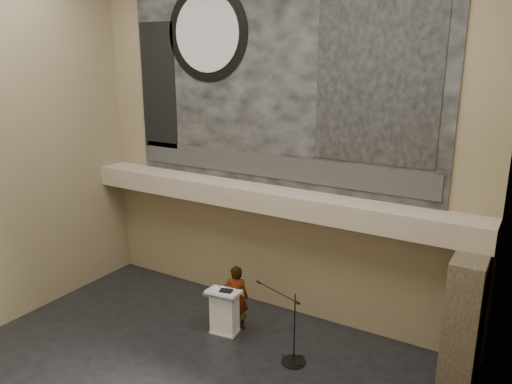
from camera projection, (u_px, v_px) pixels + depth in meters
The scene contains 17 objects.
wall_back at pixel (274, 141), 11.68m from camera, with size 10.00×0.02×8.50m, color #867455.
wall_right at pixel (479, 228), 5.90m from camera, with size 0.02×8.00×8.50m, color #867455.
soffit at pixel (265, 198), 11.70m from camera, with size 10.00×0.80×0.50m, color tan.
sprinkler_left at pixel (209, 200), 12.53m from camera, with size 0.04×0.04×0.06m, color #B2893D.
sprinkler_right at pixel (339, 224), 10.80m from camera, with size 0.04×0.04×0.06m, color #B2893D.
banner at pixel (273, 78), 11.27m from camera, with size 8.00×0.05×5.00m, color black.
banner_text_strip at pixel (272, 167), 11.79m from camera, with size 7.76×0.02×0.55m, color #2B2B2B.
banner_clock_rim at pixel (207, 33), 11.85m from camera, with size 2.30×2.30×0.02m, color black.
banner_clock_face at pixel (206, 33), 11.84m from camera, with size 1.84×1.84×0.02m, color silver.
banner_building_print at pixel (377, 76), 10.02m from camera, with size 2.60×0.02×3.60m, color black.
banner_brick_print at pixel (159, 86), 13.00m from camera, with size 1.10×0.02×3.20m, color black.
stone_pier at pixel (464, 320), 9.46m from camera, with size 0.60×1.40×2.70m, color #3F3426.
lectern at pixel (225, 312), 11.35m from camera, with size 0.79×0.61×1.14m.
binder at pixel (226, 291), 11.12m from camera, with size 0.28×0.22×0.04m, color black.
papers at pixel (220, 289), 11.26m from camera, with size 0.21×0.30×0.01m, color white.
speaker_person at pixel (236, 297), 11.54m from camera, with size 0.57×0.38×1.57m, color white.
mic_stand at pixel (292, 352), 10.40m from camera, with size 1.39×0.66×1.57m.
Camera 1 is at (5.59, -6.14, 6.26)m, focal length 35.00 mm.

